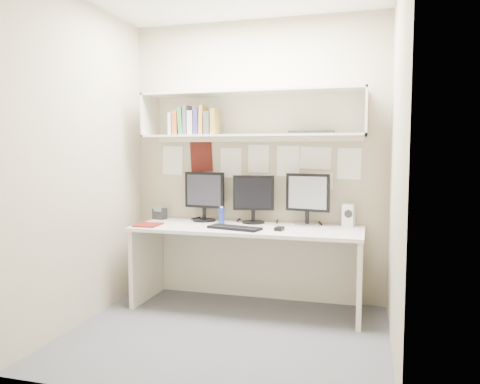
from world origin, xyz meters
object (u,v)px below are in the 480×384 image
(desk, at_px, (247,267))
(monitor_center, at_px, (253,197))
(speaker, at_px, (349,215))
(maroon_notebook, at_px, (148,225))
(monitor_left, at_px, (204,194))
(monitor_right, at_px, (308,197))
(desk_phone, at_px, (160,214))
(keyboard, at_px, (235,228))

(desk, height_order, monitor_center, monitor_center)
(speaker, bearing_deg, maroon_notebook, -155.50)
(desk, bearing_deg, maroon_notebook, -168.27)
(speaker, bearing_deg, desk, -153.29)
(desk, distance_m, maroon_notebook, 0.96)
(monitor_left, height_order, maroon_notebook, monitor_left)
(monitor_right, bearing_deg, maroon_notebook, -152.96)
(monitor_right, xyz_separation_m, desk_phone, (-1.44, -0.00, -0.20))
(desk, height_order, maroon_notebook, maroon_notebook)
(keyboard, distance_m, maroon_notebook, 0.80)
(desk, distance_m, monitor_center, 0.64)
(monitor_left, bearing_deg, keyboard, -35.95)
(keyboard, bearing_deg, maroon_notebook, -164.20)
(monitor_left, xyz_separation_m, monitor_right, (0.97, 0.00, -0.00))
(monitor_right, relative_size, keyboard, 1.01)
(desk, xyz_separation_m, monitor_center, (0.00, 0.22, 0.61))
(monitor_center, bearing_deg, desk_phone, 170.04)
(maroon_notebook, bearing_deg, monitor_right, 14.38)
(monitor_right, bearing_deg, speaker, 15.43)
(monitor_right, bearing_deg, desk_phone, -169.10)
(monitor_left, xyz_separation_m, speaker, (1.33, 0.03, -0.15))
(monitor_center, bearing_deg, monitor_right, -10.24)
(monitor_center, xyz_separation_m, maroon_notebook, (-0.87, -0.40, -0.24))
(speaker, bearing_deg, monitor_center, -167.50)
(maroon_notebook, bearing_deg, speaker, 12.04)
(monitor_right, xyz_separation_m, maroon_notebook, (-1.36, -0.40, -0.25))
(monitor_right, bearing_deg, desk, -145.53)
(desk_phone, bearing_deg, speaker, 14.13)
(desk, relative_size, monitor_center, 4.55)
(keyboard, relative_size, desk_phone, 3.33)
(keyboard, distance_m, speaker, 1.02)
(monitor_left, relative_size, keyboard, 1.01)
(monitor_center, height_order, desk_phone, monitor_center)
(monitor_left, height_order, monitor_right, monitor_left)
(desk, height_order, monitor_right, monitor_right)
(monitor_left, bearing_deg, desk, -17.83)
(monitor_right, distance_m, maroon_notebook, 1.44)
(maroon_notebook, bearing_deg, monitor_center, 22.76)
(desk, bearing_deg, monitor_right, 23.74)
(keyboard, height_order, desk_phone, desk_phone)
(keyboard, height_order, maroon_notebook, keyboard)
(monitor_left, bearing_deg, monitor_right, 6.89)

